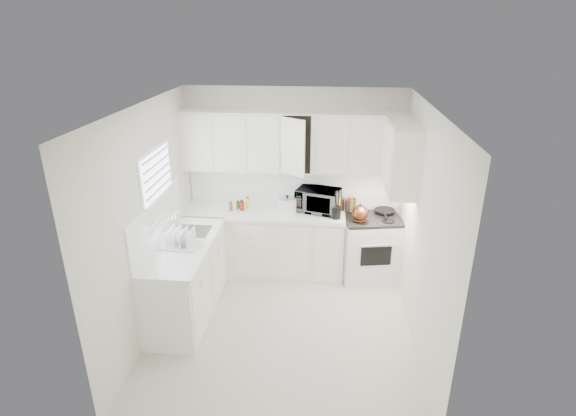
# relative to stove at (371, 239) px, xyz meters

# --- Properties ---
(floor) EXTENTS (3.20, 3.20, 0.00)m
(floor) POSITION_rel_stove_xyz_m (-1.10, -1.28, -0.59)
(floor) COLOR silver
(floor) RESTS_ON ground
(ceiling) EXTENTS (3.20, 3.20, 0.00)m
(ceiling) POSITION_rel_stove_xyz_m (-1.10, -1.28, 2.01)
(ceiling) COLOR white
(ceiling) RESTS_ON ground
(wall_back) EXTENTS (3.00, 0.00, 3.00)m
(wall_back) POSITION_rel_stove_xyz_m (-1.10, 0.32, 0.71)
(wall_back) COLOR white
(wall_back) RESTS_ON ground
(wall_front) EXTENTS (3.00, 0.00, 3.00)m
(wall_front) POSITION_rel_stove_xyz_m (-1.10, -2.88, 0.71)
(wall_front) COLOR white
(wall_front) RESTS_ON ground
(wall_left) EXTENTS (0.00, 3.20, 3.20)m
(wall_left) POSITION_rel_stove_xyz_m (-2.60, -1.28, 0.71)
(wall_left) COLOR white
(wall_left) RESTS_ON ground
(wall_right) EXTENTS (0.00, 3.20, 3.20)m
(wall_right) POSITION_rel_stove_xyz_m (0.40, -1.28, 0.71)
(wall_right) COLOR white
(wall_right) RESTS_ON ground
(window_blinds) EXTENTS (0.06, 0.96, 1.06)m
(window_blinds) POSITION_rel_stove_xyz_m (-2.58, -0.93, 0.96)
(window_blinds) COLOR white
(window_blinds) RESTS_ON wall_left
(lower_cabinets_back) EXTENTS (2.22, 0.60, 0.90)m
(lower_cabinets_back) POSITION_rel_stove_xyz_m (-1.49, 0.02, -0.14)
(lower_cabinets_back) COLOR white
(lower_cabinets_back) RESTS_ON floor
(lower_cabinets_left) EXTENTS (0.60, 1.60, 0.90)m
(lower_cabinets_left) POSITION_rel_stove_xyz_m (-2.30, -1.08, -0.14)
(lower_cabinets_left) COLOR white
(lower_cabinets_left) RESTS_ON floor
(countertop_back) EXTENTS (2.24, 0.64, 0.05)m
(countertop_back) POSITION_rel_stove_xyz_m (-1.49, 0.01, 0.34)
(countertop_back) COLOR white
(countertop_back) RESTS_ON lower_cabinets_back
(countertop_left) EXTENTS (0.64, 1.62, 0.05)m
(countertop_left) POSITION_rel_stove_xyz_m (-2.29, -1.08, 0.34)
(countertop_left) COLOR white
(countertop_left) RESTS_ON lower_cabinets_left
(backsplash_back) EXTENTS (2.98, 0.02, 0.55)m
(backsplash_back) POSITION_rel_stove_xyz_m (-1.10, 0.31, 0.64)
(backsplash_back) COLOR white
(backsplash_back) RESTS_ON wall_back
(backsplash_left) EXTENTS (0.02, 1.60, 0.55)m
(backsplash_left) POSITION_rel_stove_xyz_m (-2.59, -1.08, 0.64)
(backsplash_left) COLOR white
(backsplash_left) RESTS_ON wall_left
(upper_cabinets_back) EXTENTS (3.00, 0.33, 0.80)m
(upper_cabinets_back) POSITION_rel_stove_xyz_m (-1.10, 0.15, 0.91)
(upper_cabinets_back) COLOR white
(upper_cabinets_back) RESTS_ON wall_back
(upper_cabinets_right) EXTENTS (0.33, 0.90, 0.80)m
(upper_cabinets_right) POSITION_rel_stove_xyz_m (0.24, -0.46, 0.91)
(upper_cabinets_right) COLOR white
(upper_cabinets_right) RESTS_ON wall_right
(sink) EXTENTS (0.42, 0.38, 0.30)m
(sink) POSITION_rel_stove_xyz_m (-2.29, -0.73, 0.48)
(sink) COLOR gray
(sink) RESTS_ON countertop_left
(stove) EXTENTS (0.86, 0.75, 1.18)m
(stove) POSITION_rel_stove_xyz_m (0.00, 0.00, 0.00)
(stove) COLOR white
(stove) RESTS_ON floor
(tea_kettle) EXTENTS (0.32, 0.29, 0.24)m
(tea_kettle) POSITION_rel_stove_xyz_m (-0.18, -0.16, 0.47)
(tea_kettle) COLOR #9D392A
(tea_kettle) RESTS_ON stove
(frying_pan) EXTENTS (0.31, 0.49, 0.04)m
(frying_pan) POSITION_rel_stove_xyz_m (0.18, 0.16, 0.38)
(frying_pan) COLOR black
(frying_pan) RESTS_ON stove
(microwave) EXTENTS (0.64, 0.46, 0.39)m
(microwave) POSITION_rel_stove_xyz_m (-0.74, 0.08, 0.55)
(microwave) COLOR gray
(microwave) RESTS_ON countertop_back
(rice_cooker) EXTENTS (0.29, 0.29, 0.25)m
(rice_cooker) POSITION_rel_stove_xyz_m (-1.16, -0.01, 0.49)
(rice_cooker) COLOR white
(rice_cooker) RESTS_ON countertop_back
(paper_towel) EXTENTS (0.12, 0.12, 0.27)m
(paper_towel) POSITION_rel_stove_xyz_m (-1.02, 0.15, 0.50)
(paper_towel) COLOR white
(paper_towel) RESTS_ON countertop_back
(utensil_crock) EXTENTS (0.17, 0.17, 0.40)m
(utensil_crock) POSITION_rel_stove_xyz_m (-0.49, -0.15, 0.56)
(utensil_crock) COLOR black
(utensil_crock) RESTS_ON countertop_back
(dish_rack) EXTENTS (0.44, 0.34, 0.23)m
(dish_rack) POSITION_rel_stove_xyz_m (-2.31, -1.14, 0.48)
(dish_rack) COLOR white
(dish_rack) RESTS_ON countertop_left
(spice_left_0) EXTENTS (0.06, 0.06, 0.13)m
(spice_left_0) POSITION_rel_stove_xyz_m (-1.95, 0.14, 0.43)
(spice_left_0) COLOR brown
(spice_left_0) RESTS_ON countertop_back
(spice_left_1) EXTENTS (0.06, 0.06, 0.13)m
(spice_left_1) POSITION_rel_stove_xyz_m (-1.87, 0.05, 0.43)
(spice_left_1) COLOR #2C6923
(spice_left_1) RESTS_ON countertop_back
(spice_left_2) EXTENTS (0.06, 0.06, 0.13)m
(spice_left_2) POSITION_rel_stove_xyz_m (-1.80, 0.14, 0.43)
(spice_left_2) COLOR #A41E15
(spice_left_2) RESTS_ON countertop_back
(spice_left_3) EXTENTS (0.06, 0.06, 0.13)m
(spice_left_3) POSITION_rel_stove_xyz_m (-1.72, 0.05, 0.43)
(spice_left_3) COLOR #F3F339
(spice_left_3) RESTS_ON countertop_back
(sauce_right_0) EXTENTS (0.06, 0.06, 0.19)m
(sauce_right_0) POSITION_rel_stove_xyz_m (-0.52, 0.18, 0.46)
(sauce_right_0) COLOR #A41E15
(sauce_right_0) RESTS_ON countertop_back
(sauce_right_1) EXTENTS (0.06, 0.06, 0.19)m
(sauce_right_1) POSITION_rel_stove_xyz_m (-0.46, 0.12, 0.46)
(sauce_right_1) COLOR #F3F339
(sauce_right_1) RESTS_ON countertop_back
(sauce_right_2) EXTENTS (0.06, 0.06, 0.19)m
(sauce_right_2) POSITION_rel_stove_xyz_m (-0.41, 0.18, 0.46)
(sauce_right_2) COLOR #562418
(sauce_right_2) RESTS_ON countertop_back
(sauce_right_3) EXTENTS (0.06, 0.06, 0.19)m
(sauce_right_3) POSITION_rel_stove_xyz_m (-0.35, 0.12, 0.46)
(sauce_right_3) COLOR black
(sauce_right_3) RESTS_ON countertop_back
(sauce_right_4) EXTENTS (0.06, 0.06, 0.19)m
(sauce_right_4) POSITION_rel_stove_xyz_m (-0.30, 0.18, 0.46)
(sauce_right_4) COLOR brown
(sauce_right_4) RESTS_ON countertop_back
(sauce_right_5) EXTENTS (0.06, 0.06, 0.19)m
(sauce_right_5) POSITION_rel_stove_xyz_m (-0.24, 0.12, 0.46)
(sauce_right_5) COLOR #2C6923
(sauce_right_5) RESTS_ON countertop_back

